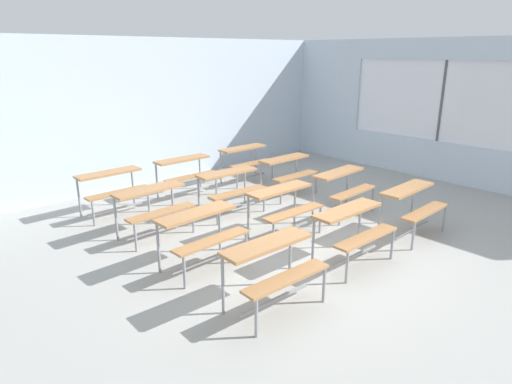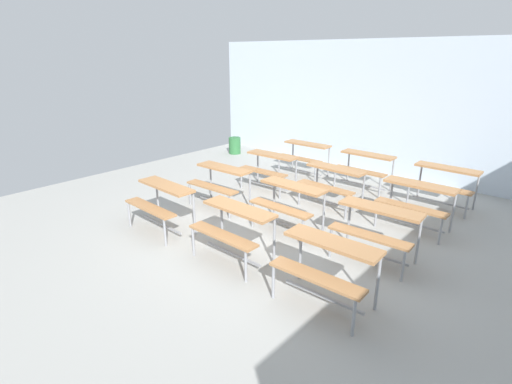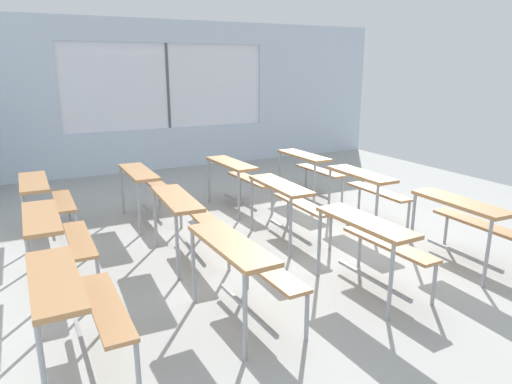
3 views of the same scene
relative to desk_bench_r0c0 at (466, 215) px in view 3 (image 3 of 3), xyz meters
The scene contains 14 objects.
ground 1.66m from the desk_bench_r0c0, 32.82° to the left, with size 10.00×9.00×0.05m, color #9E9E99.
wall_right 6.40m from the desk_bench_r0c0, ahead, with size 0.12×9.00×3.00m.
desk_bench_r0c0 is the anchor object (origin of this frame).
desk_bench_r0c1 1.53m from the desk_bench_r0c0, ahead, with size 1.10×0.60×0.74m.
desk_bench_r0c2 2.99m from the desk_bench_r0c0, ahead, with size 1.12×0.62×0.74m.
desk_bench_r1c0 1.30m from the desk_bench_r0c0, 91.12° to the left, with size 1.12×0.63×0.74m.
desk_bench_r1c1 2.01m from the desk_bench_r0c0, 41.18° to the left, with size 1.11×0.61×0.74m.
desk_bench_r1c2 3.25m from the desk_bench_r0c0, 24.04° to the left, with size 1.13×0.64×0.74m.
desk_bench_r2c0 2.64m from the desk_bench_r0c0, 89.28° to the left, with size 1.12×0.63×0.74m.
desk_bench_r2c1 3.03m from the desk_bench_r0c0, 59.85° to the left, with size 1.13×0.64×0.74m.
desk_bench_r2c2 4.03m from the desk_bench_r0c0, 41.67° to the left, with size 1.10×0.59×0.74m.
desk_bench_r3c0 3.97m from the desk_bench_r0c0, 90.11° to the left, with size 1.10×0.60×0.74m.
desk_bench_r3c1 4.24m from the desk_bench_r0c0, 69.45° to the left, with size 1.10×0.60×0.74m.
desk_bench_r3c2 5.00m from the desk_bench_r0c0, 52.60° to the left, with size 1.10×0.60×0.74m.
Camera 3 is at (-4.49, 3.33, 2.12)m, focal length 32.56 mm.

